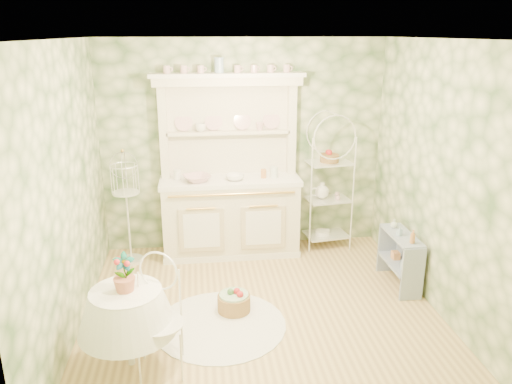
{
  "coord_description": "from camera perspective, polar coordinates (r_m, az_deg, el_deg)",
  "views": [
    {
      "loc": [
        -0.62,
        -4.46,
        2.76
      ],
      "look_at": [
        0.0,
        0.5,
        1.15
      ],
      "focal_mm": 35.0,
      "sensor_mm": 36.0,
      "label": 1
    }
  ],
  "objects": [
    {
      "name": "cup_right",
      "position": [
        6.3,
        0.45,
        7.34
      ],
      "size": [
        0.11,
        0.11,
        0.1
      ],
      "primitive_type": "imported",
      "rotation": [
        0.0,
        0.0,
        0.02
      ],
      "color": "white",
      "rests_on": "kitchen_dresser"
    },
    {
      "name": "potted_geranium",
      "position": [
        4.29,
        -14.74,
        -9.24
      ],
      "size": [
        0.19,
        0.15,
        0.33
      ],
      "primitive_type": "imported",
      "rotation": [
        0.0,
        0.0,
        0.16
      ],
      "color": "#3F7238",
      "rests_on": "round_table"
    },
    {
      "name": "floor",
      "position": [
        5.28,
        0.69,
        -13.65
      ],
      "size": [
        3.6,
        3.6,
        0.0
      ],
      "primitive_type": "plane",
      "color": "#D5B778",
      "rests_on": "ground"
    },
    {
      "name": "bottle_glass",
      "position": [
        5.94,
        15.48,
        -3.67
      ],
      "size": [
        0.11,
        0.11,
        0.11
      ],
      "primitive_type": "imported",
      "rotation": [
        0.0,
        0.0,
        0.4
      ],
      "color": "silver",
      "rests_on": "side_shelf"
    },
    {
      "name": "cafe_chair",
      "position": [
        4.36,
        -10.92,
        -14.61
      ],
      "size": [
        0.53,
        0.53,
        0.89
      ],
      "primitive_type": "cube",
      "rotation": [
        0.0,
        0.0,
        -0.41
      ],
      "color": "white",
      "rests_on": "floor"
    },
    {
      "name": "ceiling",
      "position": [
        4.5,
        0.82,
        17.09
      ],
      "size": [
        3.6,
        3.6,
        0.0
      ],
      "primitive_type": "plane",
      "color": "white",
      "rests_on": "floor"
    },
    {
      "name": "lace_rug",
      "position": [
        5.1,
        -4.09,
        -14.9
      ],
      "size": [
        1.61,
        1.61,
        0.01
      ],
      "primitive_type": "cylinder",
      "rotation": [
        0.0,
        0.0,
        0.29
      ],
      "color": "white",
      "rests_on": "floor"
    },
    {
      "name": "round_table",
      "position": [
        4.55,
        -14.31,
        -15.23
      ],
      "size": [
        0.67,
        0.67,
        0.64
      ],
      "primitive_type": "cylinder",
      "rotation": [
        0.0,
        0.0,
        -0.16
      ],
      "color": "white",
      "rests_on": "floor"
    },
    {
      "name": "bottle_blue",
      "position": [
        5.74,
        16.09,
        -4.43
      ],
      "size": [
        0.06,
        0.06,
        0.11
      ],
      "primitive_type": "imported",
      "rotation": [
        0.0,
        0.0,
        0.32
      ],
      "color": "#92B2CD",
      "rests_on": "side_shelf"
    },
    {
      "name": "birdcage_stand",
      "position": [
        6.28,
        -14.49,
        -2.02
      ],
      "size": [
        0.32,
        0.32,
        1.37
      ],
      "primitive_type": "cube",
      "rotation": [
        0.0,
        0.0,
        -0.0
      ],
      "color": "white",
      "rests_on": "floor"
    },
    {
      "name": "wall_front",
      "position": [
        3.07,
        5.37,
        -9.55
      ],
      "size": [
        3.6,
        3.6,
        0.0
      ],
      "primitive_type": "plane",
      "color": "beige",
      "rests_on": "floor"
    },
    {
      "name": "wall_right",
      "position": [
        5.26,
        20.55,
        1.16
      ],
      "size": [
        3.6,
        3.6,
        0.0
      ],
      "primitive_type": "plane",
      "color": "beige",
      "rests_on": "floor"
    },
    {
      "name": "wall_back",
      "position": [
        6.45,
        -1.43,
        5.22
      ],
      "size": [
        3.6,
        3.6,
        0.0
      ],
      "primitive_type": "plane",
      "color": "beige",
      "rests_on": "floor"
    },
    {
      "name": "bottle_amber",
      "position": [
        5.56,
        17.47,
        -4.97
      ],
      "size": [
        0.06,
        0.06,
        0.15
      ],
      "primitive_type": "imported",
      "rotation": [
        0.0,
        0.0,
        0.09
      ],
      "color": "#C37F43",
      "rests_on": "side_shelf"
    },
    {
      "name": "bowl_white",
      "position": [
        6.17,
        -2.41,
        1.44
      ],
      "size": [
        0.3,
        0.3,
        0.07
      ],
      "primitive_type": "imported",
      "rotation": [
        0.0,
        0.0,
        0.37
      ],
      "color": "white",
      "rests_on": "kitchen_dresser"
    },
    {
      "name": "cup_left",
      "position": [
        6.24,
        -6.36,
        7.13
      ],
      "size": [
        0.17,
        0.17,
        0.1
      ],
      "primitive_type": "imported",
      "rotation": [
        0.0,
        0.0,
        -0.34
      ],
      "color": "white",
      "rests_on": "kitchen_dresser"
    },
    {
      "name": "wall_left",
      "position": [
        4.83,
        -20.94,
        -0.36
      ],
      "size": [
        3.6,
        3.6,
        0.0
      ],
      "primitive_type": "plane",
      "color": "beige",
      "rests_on": "floor"
    },
    {
      "name": "floor_basket",
      "position": [
        5.26,
        -2.54,
        -12.39
      ],
      "size": [
        0.38,
        0.38,
        0.22
      ],
      "primitive_type": "cylinder",
      "rotation": [
        0.0,
        0.0,
        -0.12
      ],
      "color": "olive",
      "rests_on": "floor"
    },
    {
      "name": "bakers_rack",
      "position": [
        6.57,
        8.28,
        1.23
      ],
      "size": [
        0.61,
        0.47,
        1.8
      ],
      "primitive_type": "cube",
      "rotation": [
        0.0,
        0.0,
        0.13
      ],
      "color": "white",
      "rests_on": "floor"
    },
    {
      "name": "kitchen_dresser",
      "position": [
        6.21,
        -3.0,
        2.75
      ],
      "size": [
        1.87,
        0.61,
        2.29
      ],
      "primitive_type": "cube",
      "color": "white",
      "rests_on": "floor"
    },
    {
      "name": "side_shelf",
      "position": [
        5.91,
        16.09,
        -7.59
      ],
      "size": [
        0.28,
        0.69,
        0.58
      ],
      "primitive_type": "cube",
      "rotation": [
        0.0,
        0.0,
        -0.05
      ],
      "color": "#929FB9",
      "rests_on": "floor"
    },
    {
      "name": "bowl_floral",
      "position": [
        6.15,
        -6.76,
        1.28
      ],
      "size": [
        0.42,
        0.42,
        0.08
      ],
      "primitive_type": "imported",
      "rotation": [
        0.0,
        0.0,
        0.37
      ],
      "color": "white",
      "rests_on": "kitchen_dresser"
    }
  ]
}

